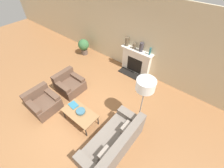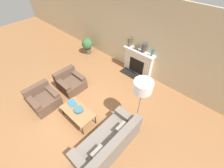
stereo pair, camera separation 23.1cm
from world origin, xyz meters
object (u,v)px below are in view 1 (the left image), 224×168
armchair_far (70,84)px  bowl (81,111)px  potted_plant (84,46)px  mantel_vase_left (127,42)px  mantel_vase_center_left (134,46)px  couch (113,143)px  mantel_vase_right (150,51)px  coffee_table (80,113)px  book (73,105)px  mantel_vase_center_right (141,47)px  floor_lamp (145,88)px  fireplace (136,61)px  armchair_near (43,103)px

armchair_far → bowl: 1.47m
armchair_far → potted_plant: (-1.36, 2.00, 0.18)m
mantel_vase_left → mantel_vase_center_left: (0.34, 0.00, -0.07)m
couch → mantel_vase_right: (-0.84, 3.14, 0.84)m
mantel_vase_center_left → potted_plant: bearing=-169.9°
coffee_table → book: size_ratio=3.46×
mantel_vase_right → bowl: bearing=-98.1°
mantel_vase_center_right → mantel_vase_right: (0.37, 0.00, -0.03)m
bowl → coffee_table: bearing=-118.7°
coffee_table → mantel_vase_center_right: bearing=88.4°
floor_lamp → couch: bearing=-92.6°
couch → armchair_far: bearing=-105.2°
floor_lamp → potted_plant: 4.41m
armchair_far → mantel_vase_center_right: 2.95m
fireplace → mantel_vase_center_right: 0.71m
armchair_near → potted_plant: (-1.36, 3.07, 0.18)m
armchair_near → mantel_vase_right: 4.02m
couch → mantel_vase_left: bearing=-149.4°
couch → armchair_near: size_ratio=2.21×
armchair_far → mantel_vase_center_right: mantel_vase_center_right is taller
mantel_vase_right → mantel_vase_center_left: bearing=-180.0°
mantel_vase_left → couch: bearing=-59.4°
coffee_table → floor_lamp: bearing=39.5°
armchair_far → mantel_vase_left: bearing=-16.9°
mantel_vase_center_right → armchair_near: bearing=-111.6°
fireplace → mantel_vase_left: bearing=178.2°
mantel_vase_center_left → coffee_table: bearing=-86.0°
armchair_near → bowl: 1.41m
fireplace → armchair_near: 3.72m
couch → mantel_vase_right: mantel_vase_right is taller
bowl → mantel_vase_left: (-0.58, 3.06, 0.72)m
coffee_table → mantel_vase_left: (-0.56, 3.09, 0.80)m
couch → coffee_table: (-1.30, 0.05, 0.07)m
armchair_near → couch: bearing=-81.9°
armchair_near → mantel_vase_left: 3.70m
fireplace → mantel_vase_center_left: size_ratio=6.52×
coffee_table → mantel_vase_center_left: 3.19m
armchair_far → mantel_vase_center_left: mantel_vase_center_left is taller
mantel_vase_center_right → bowl: bearing=-91.3°
potted_plant → floor_lamp: bearing=-21.0°
fireplace → couch: fireplace is taller
potted_plant → bowl: bearing=-44.3°
mantel_vase_center_left → mantel_vase_right: (0.67, 0.00, 0.03)m
armchair_near → mantel_vase_left: size_ratio=2.47×
coffee_table → book: bearing=169.0°
couch → mantel_vase_center_right: 3.48m
floor_lamp → mantel_vase_center_left: 2.54m
bowl → fireplace: bearing=91.4°
fireplace → bowl: size_ratio=5.02×
bowl → armchair_near: bearing=-161.0°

